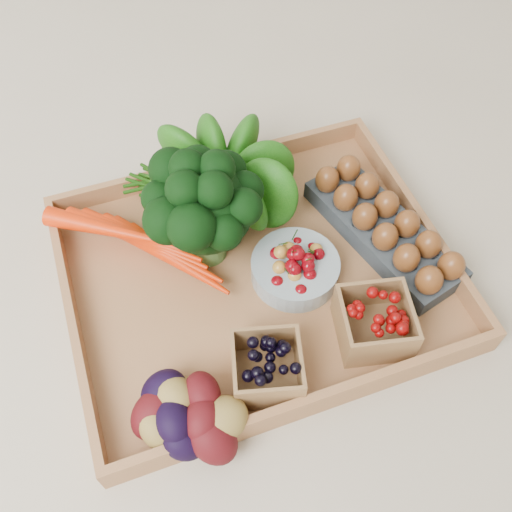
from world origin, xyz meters
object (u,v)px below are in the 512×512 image
object	(u,v)px
cherry_bowl	(295,269)
egg_carton	(382,232)
tray	(256,276)
broccoli	(206,225)

from	to	relation	value
cherry_bowl	egg_carton	distance (m)	0.15
tray	cherry_bowl	xyz separation A→B (m)	(0.05, -0.02, 0.02)
tray	egg_carton	xyz separation A→B (m)	(0.21, -0.00, 0.02)
broccoli	cherry_bowl	distance (m)	0.15
cherry_bowl	broccoli	bearing A→B (deg)	142.41
tray	cherry_bowl	size ratio (longest dim) A/B	4.23
broccoli	egg_carton	size ratio (longest dim) A/B	0.65
egg_carton	tray	bearing A→B (deg)	164.46
broccoli	egg_carton	xyz separation A→B (m)	(0.26, -0.06, -0.05)
egg_carton	cherry_bowl	bearing A→B (deg)	172.66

